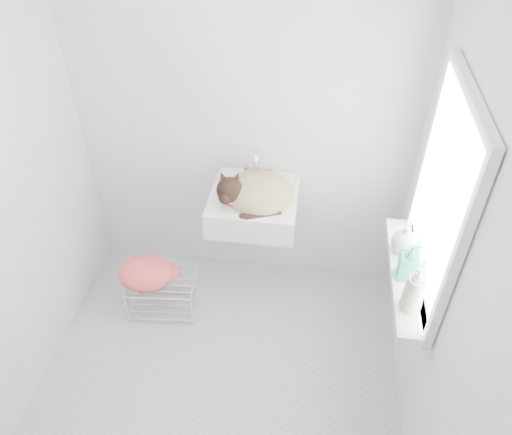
# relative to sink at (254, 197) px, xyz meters

# --- Properties ---
(floor) EXTENTS (2.20, 2.00, 0.02)m
(floor) POSITION_rel_sink_xyz_m (-0.11, -0.74, -0.85)
(floor) COLOR #9FA3AA
(floor) RESTS_ON ground
(back_wall) EXTENTS (2.20, 0.02, 2.50)m
(back_wall) POSITION_rel_sink_xyz_m (-0.11, 0.26, 0.40)
(back_wall) COLOR white
(back_wall) RESTS_ON ground
(right_wall) EXTENTS (0.02, 2.00, 2.50)m
(right_wall) POSITION_rel_sink_xyz_m (0.99, -0.74, 0.40)
(right_wall) COLOR white
(right_wall) RESTS_ON ground
(window_glass) EXTENTS (0.01, 0.80, 1.00)m
(window_glass) POSITION_rel_sink_xyz_m (0.98, -0.54, 0.50)
(window_glass) COLOR white
(window_glass) RESTS_ON right_wall
(window_frame) EXTENTS (0.04, 0.90, 1.10)m
(window_frame) POSITION_rel_sink_xyz_m (0.96, -0.54, 0.50)
(window_frame) COLOR white
(window_frame) RESTS_ON right_wall
(windowsill) EXTENTS (0.16, 0.88, 0.04)m
(windowsill) POSITION_rel_sink_xyz_m (0.90, -0.54, -0.02)
(windowsill) COLOR white
(windowsill) RESTS_ON right_wall
(sink) EXTENTS (0.56, 0.49, 0.22)m
(sink) POSITION_rel_sink_xyz_m (0.00, 0.00, 0.00)
(sink) COLOR white
(sink) RESTS_ON back_wall
(faucet) EXTENTS (0.20, 0.14, 0.20)m
(faucet) POSITION_rel_sink_xyz_m (-0.00, 0.18, 0.14)
(faucet) COLOR silver
(faucet) RESTS_ON sink
(cat) EXTENTS (0.50, 0.42, 0.30)m
(cat) POSITION_rel_sink_xyz_m (0.01, -0.02, 0.04)
(cat) COLOR tan
(cat) RESTS_ON sink
(wire_rack) EXTENTS (0.47, 0.35, 0.27)m
(wire_rack) POSITION_rel_sink_xyz_m (-0.60, -0.26, -0.70)
(wire_rack) COLOR silver
(wire_rack) RESTS_ON floor
(towel) EXTENTS (0.39, 0.28, 0.16)m
(towel) POSITION_rel_sink_xyz_m (-0.69, -0.29, -0.55)
(towel) COLOR orange
(towel) RESTS_ON wire_rack
(bottle_a) EXTENTS (0.13, 0.13, 0.24)m
(bottle_a) POSITION_rel_sink_xyz_m (0.89, -0.79, 0.00)
(bottle_a) COLOR beige
(bottle_a) RESTS_ON windowsill
(bottle_b) EXTENTS (0.11, 0.10, 0.22)m
(bottle_b) POSITION_rel_sink_xyz_m (0.89, -0.57, 0.00)
(bottle_b) COLOR #1C9579
(bottle_b) RESTS_ON windowsill
(bottle_c) EXTENTS (0.20, 0.20, 0.19)m
(bottle_c) POSITION_rel_sink_xyz_m (0.89, -0.38, 0.00)
(bottle_c) COLOR silver
(bottle_c) RESTS_ON windowsill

